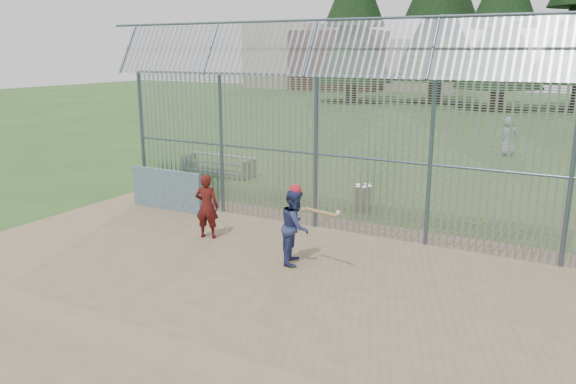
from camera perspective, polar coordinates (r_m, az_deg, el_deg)
The scene contains 12 objects.
ground at distance 12.28m, azimuth -4.54°, elevation -7.90°, with size 120.00×120.00×0.00m, color #2D511E.
dirt_infield at distance 11.90m, azimuth -5.87°, elevation -8.63°, with size 14.00×10.00×0.02m, color #756047.
dugout_wall at distance 16.98m, azimuth -12.24°, elevation 0.24°, with size 2.50×0.12×1.20m, color #38566B.
batter at distance 12.36m, azimuth 0.75°, elevation -3.50°, with size 0.81×0.63×1.67m, color navy.
onlooker at distance 14.16m, azimuth -8.24°, elevation -1.43°, with size 0.60×0.39×1.63m, color maroon.
bg_kid_standing at distance 27.21m, azimuth 21.45°, elevation 5.28°, with size 0.86×0.56×1.76m, color gray.
bg_kid_seated at distance 27.59m, azimuth 21.31°, elevation 4.55°, with size 0.56×0.23×0.95m, color slate.
batting_gear at distance 12.05m, azimuth 1.30°, elevation -0.28°, with size 1.35×0.55×0.54m.
trash_can at distance 16.83m, azimuth 7.57°, elevation -0.52°, with size 0.56×0.56×0.82m.
bleacher at distance 21.54m, azimuth -7.13°, elevation 2.80°, with size 3.00×0.95×0.72m.
backstop_fence at distance 13.86m, azimuth 9.48°, elevation 4.64°, with size 20.09×0.81×5.30m.
distant_buildings at distance 72.28m, azimuth 4.83°, elevation 13.26°, with size 26.50×10.50×8.00m.
Camera 1 is at (6.31, -9.49, 4.59)m, focal length 35.00 mm.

